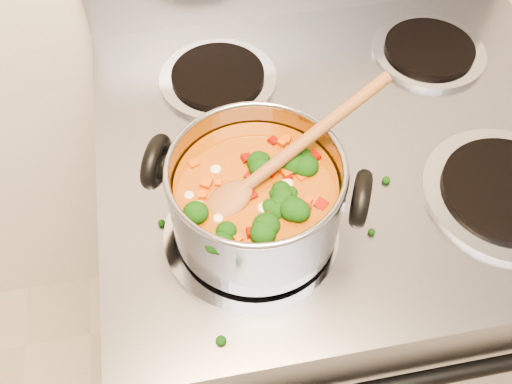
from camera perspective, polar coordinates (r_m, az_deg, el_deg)
electric_range at (r=1.29m, az=6.72°, el=-7.60°), size 0.80×0.72×1.08m
stockpot at (r=0.73m, az=0.02°, el=-0.56°), size 0.29×0.23×0.14m
wooden_spoon at (r=0.71m, az=1.38°, el=2.38°), size 0.28×0.16×0.09m
cooktop_crumbs at (r=0.84m, az=-3.68°, el=0.64°), size 0.26×0.31×0.01m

